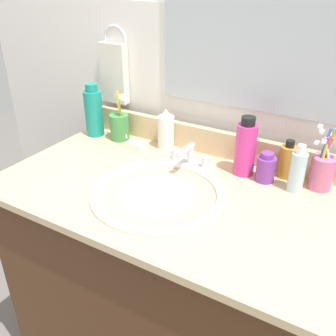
{
  "coord_description": "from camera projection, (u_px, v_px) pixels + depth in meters",
  "views": [
    {
      "loc": [
        0.48,
        -0.81,
        1.41
      ],
      "look_at": [
        -0.0,
        0.0,
        0.9
      ],
      "focal_mm": 40.59,
      "sensor_mm": 36.0,
      "label": 1
    }
  ],
  "objects": [
    {
      "name": "sink_basin",
      "position": [
        158.0,
        203.0,
        1.1
      ],
      "size": [
        0.39,
        0.39,
        0.11
      ],
      "color": "white",
      "rests_on": "countertop"
    },
    {
      "name": "vanity_cabinet",
      "position": [
        169.0,
        295.0,
        1.31
      ],
      "size": [
        0.99,
        0.53,
        0.8
      ],
      "primitive_type": "cube",
      "color": "#4C2D19",
      "rests_on": "ground_plane"
    },
    {
      "name": "mirror_panel",
      "position": [
        256.0,
        15.0,
        1.09
      ],
      "size": [
        0.6,
        0.01,
        0.56
      ],
      "primitive_type": "cube",
      "color": "#B2BCC6"
    },
    {
      "name": "faucet",
      "position": [
        189.0,
        159.0,
        1.22
      ],
      "size": [
        0.16,
        0.1,
        0.08
      ],
      "color": "silver",
      "rests_on": "countertop"
    },
    {
      "name": "bottle_gel_clear",
      "position": [
        297.0,
        171.0,
        1.07
      ],
      "size": [
        0.04,
        0.04,
        0.14
      ],
      "color": "silver",
      "rests_on": "countertop"
    },
    {
      "name": "bottle_oil_amber",
      "position": [
        287.0,
        161.0,
        1.15
      ],
      "size": [
        0.05,
        0.05,
        0.12
      ],
      "color": "gold",
      "rests_on": "countertop"
    },
    {
      "name": "bottle_lotion_white",
      "position": [
        166.0,
        130.0,
        1.33
      ],
      "size": [
        0.06,
        0.06,
        0.15
      ],
      "color": "white",
      "rests_on": "countertop"
    },
    {
      "name": "bottle_soap_pink",
      "position": [
        246.0,
        148.0,
        1.15
      ],
      "size": [
        0.06,
        0.06,
        0.19
      ],
      "color": "#D8338C",
      "rests_on": "countertop"
    },
    {
      "name": "countertop",
      "position": [
        169.0,
        193.0,
        1.11
      ],
      "size": [
        1.03,
        0.58,
        0.02
      ],
      "primitive_type": "cube",
      "color": "#D1B284",
      "rests_on": "vanity_cabinet"
    },
    {
      "name": "backsplash",
      "position": [
        211.0,
        141.0,
        1.3
      ],
      "size": [
        1.03,
        0.02,
        0.09
      ],
      "primitive_type": "cube",
      "color": "#D1B284",
      "rests_on": "countertop"
    },
    {
      "name": "cup_green",
      "position": [
        120.0,
        126.0,
        1.4
      ],
      "size": [
        0.08,
        0.07,
        0.19
      ],
      "color": "#3F8C47",
      "rests_on": "countertop"
    },
    {
      "name": "bottle_cream_purple",
      "position": [
        266.0,
        168.0,
        1.13
      ],
      "size": [
        0.06,
        0.06,
        0.09
      ],
      "color": "#7A3899",
      "rests_on": "countertop"
    },
    {
      "name": "soap_bar",
      "position": [
        136.0,
        145.0,
        1.35
      ],
      "size": [
        0.06,
        0.04,
        0.02
      ],
      "primitive_type": "cube",
      "color": "white",
      "rests_on": "countertop"
    },
    {
      "name": "cup_pink",
      "position": [
        322.0,
        170.0,
        1.09
      ],
      "size": [
        0.08,
        0.08,
        0.19
      ],
      "color": "#D16693",
      "rests_on": "countertop"
    },
    {
      "name": "back_wall",
      "position": [
        214.0,
        189.0,
        1.45
      ],
      "size": [
        2.13,
        0.04,
        1.3
      ],
      "primitive_type": "cube",
      "color": "white",
      "rests_on": "ground_plane"
    },
    {
      "name": "hand_towel",
      "position": [
        114.0,
        73.0,
        1.42
      ],
      "size": [
        0.11,
        0.04,
        0.22
      ],
      "primitive_type": "cube",
      "color": "silver"
    },
    {
      "name": "bottle_mouthwash_teal",
      "position": [
        94.0,
        112.0,
        1.42
      ],
      "size": [
        0.07,
        0.07,
        0.2
      ],
      "color": "teal",
      "rests_on": "countertop"
    },
    {
      "name": "towel_ring",
      "position": [
        115.0,
        39.0,
        1.37
      ],
      "size": [
        0.1,
        0.01,
        0.1
      ],
      "primitive_type": "torus",
      "rotation": [
        1.57,
        0.0,
        0.0
      ],
      "color": "silver"
    }
  ]
}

